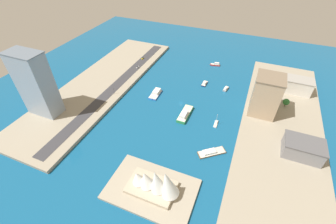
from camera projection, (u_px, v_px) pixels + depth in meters
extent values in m
plane|color=#145684|center=(181.00, 103.00, 236.06)|extent=(440.00, 440.00, 0.00)
cube|color=#9E937F|center=(281.00, 127.00, 206.67)|extent=(70.00, 240.00, 3.05)
cube|color=#9E937F|center=(102.00, 83.00, 263.49)|extent=(70.00, 240.00, 3.05)
cube|color=#A89E89|center=(151.00, 189.00, 158.67)|extent=(61.93, 39.98, 2.00)
cube|color=#38383D|center=(117.00, 85.00, 256.73)|extent=(11.95, 228.00, 0.15)
cube|color=#2D8C4C|center=(185.00, 114.00, 220.32)|extent=(8.81, 26.80, 2.91)
cone|color=#2D8C4C|center=(190.00, 106.00, 230.27)|extent=(2.65, 2.65, 2.62)
cube|color=white|center=(184.00, 114.00, 215.27)|extent=(5.65, 10.70, 3.28)
cube|color=beige|center=(185.00, 113.00, 219.35)|extent=(8.46, 25.73, 0.10)
cube|color=blue|center=(155.00, 94.00, 246.72)|extent=(9.33, 19.58, 1.48)
cone|color=blue|center=(152.00, 100.00, 239.50)|extent=(1.36, 1.36, 1.34)
cube|color=white|center=(157.00, 91.00, 247.65)|extent=(6.53, 10.64, 2.85)
cube|color=beige|center=(155.00, 94.00, 246.21)|extent=(8.95, 18.80, 0.10)
cube|color=#999EA3|center=(226.00, 89.00, 254.50)|extent=(5.26, 10.44, 1.90)
cone|color=#999EA3|center=(227.00, 87.00, 258.08)|extent=(1.97, 1.97, 1.71)
cube|color=white|center=(225.00, 88.00, 252.20)|extent=(3.39, 5.59, 1.77)
cube|color=beige|center=(226.00, 88.00, 253.86)|extent=(5.05, 10.02, 0.10)
cube|color=brown|center=(212.00, 153.00, 184.36)|extent=(22.32, 19.80, 1.38)
cone|color=brown|center=(225.00, 149.00, 186.86)|extent=(1.74, 1.74, 1.24)
cube|color=white|center=(209.00, 152.00, 182.86)|extent=(11.30, 10.45, 1.91)
cube|color=beige|center=(212.00, 152.00, 183.88)|extent=(21.42, 19.01, 0.10)
cube|color=red|center=(215.00, 65.00, 298.09)|extent=(12.59, 6.23, 1.77)
cone|color=red|center=(210.00, 64.00, 299.06)|extent=(1.87, 1.87, 1.60)
cube|color=white|center=(217.00, 63.00, 296.49)|extent=(6.40, 4.12, 2.38)
cube|color=beige|center=(215.00, 64.00, 297.49)|extent=(12.09, 5.98, 0.10)
cube|color=white|center=(216.00, 124.00, 210.96)|extent=(3.03, 9.96, 0.96)
cone|color=white|center=(215.00, 127.00, 207.25)|extent=(0.86, 0.86, 0.86)
cube|color=white|center=(216.00, 122.00, 211.31)|extent=(2.05, 4.14, 0.95)
cube|color=beige|center=(216.00, 123.00, 210.62)|extent=(2.91, 9.57, 0.10)
cylinder|color=silver|center=(217.00, 119.00, 206.52)|extent=(0.24, 0.24, 11.79)
cube|color=#1E284C|center=(205.00, 84.00, 263.50)|extent=(5.36, 12.14, 1.31)
cone|color=#1E284C|center=(206.00, 81.00, 267.91)|extent=(1.23, 1.23, 1.18)
cube|color=white|center=(204.00, 83.00, 261.78)|extent=(3.32, 5.11, 1.96)
cube|color=beige|center=(205.00, 83.00, 263.05)|extent=(5.15, 11.66, 0.10)
cube|color=silver|center=(296.00, 85.00, 242.84)|extent=(30.75, 17.25, 14.77)
cube|color=#9D9992|center=(298.00, 79.00, 237.83)|extent=(31.98, 17.94, 0.80)
cube|color=gray|center=(303.00, 149.00, 176.08)|extent=(28.36, 19.30, 12.67)
cube|color=#59595C|center=(306.00, 143.00, 171.76)|extent=(29.49, 20.07, 0.80)
cube|color=tan|center=(266.00, 96.00, 208.63)|extent=(23.62, 24.28, 38.02)
cube|color=#7C6B55|center=(272.00, 78.00, 196.16)|extent=(24.56, 25.25, 0.80)
cube|color=#8C9EB2|center=(36.00, 85.00, 201.87)|extent=(30.70, 16.92, 60.84)
cube|color=slate|center=(22.00, 53.00, 182.07)|extent=(31.93, 17.60, 0.80)
cylinder|color=black|center=(143.00, 59.00, 304.69)|extent=(0.27, 0.65, 0.64)
cylinder|color=black|center=(141.00, 59.00, 305.17)|extent=(0.27, 0.65, 0.64)
cylinder|color=black|center=(144.00, 58.00, 307.23)|extent=(0.27, 0.65, 0.64)
cylinder|color=black|center=(143.00, 58.00, 307.71)|extent=(0.27, 0.65, 0.64)
cube|color=yellow|center=(143.00, 58.00, 306.00)|extent=(2.12, 5.12, 0.83)
cube|color=#262D38|center=(143.00, 58.00, 305.74)|extent=(1.81, 2.88, 0.53)
cylinder|color=black|center=(138.00, 67.00, 288.86)|extent=(0.28, 0.65, 0.64)
cylinder|color=black|center=(139.00, 67.00, 288.38)|extent=(0.28, 0.65, 0.64)
cylinder|color=black|center=(136.00, 68.00, 286.52)|extent=(0.28, 0.65, 0.64)
cylinder|color=black|center=(137.00, 68.00, 286.03)|extent=(0.28, 0.65, 0.64)
cube|color=white|center=(138.00, 67.00, 287.27)|extent=(1.92, 4.88, 0.76)
cube|color=#262D38|center=(137.00, 67.00, 286.71)|extent=(1.63, 2.75, 0.46)
cylinder|color=black|center=(114.00, 92.00, 242.02)|extent=(0.18, 0.18, 5.50)
cube|color=black|center=(114.00, 89.00, 239.93)|extent=(0.36, 0.36, 1.00)
sphere|color=red|center=(114.00, 89.00, 239.71)|extent=(0.24, 0.24, 0.24)
sphere|color=yellow|center=(114.00, 89.00, 239.93)|extent=(0.24, 0.24, 0.24)
sphere|color=green|center=(114.00, 89.00, 240.16)|extent=(0.24, 0.24, 0.24)
cube|color=#BCAD93|center=(151.00, 187.00, 157.07)|extent=(33.31, 20.96, 3.00)
cone|color=white|center=(168.00, 184.00, 145.81)|extent=(15.82, 12.11, 22.69)
cone|color=white|center=(157.00, 181.00, 149.06)|extent=(12.98, 10.58, 19.18)
cone|color=white|center=(146.00, 179.00, 153.24)|extent=(12.09, 10.25, 13.75)
cone|color=white|center=(138.00, 177.00, 156.24)|extent=(11.08, 9.60, 10.45)
cylinder|color=brown|center=(285.00, 105.00, 226.29)|extent=(0.50, 0.50, 2.82)
sphere|color=#2D7233|center=(286.00, 102.00, 223.72)|extent=(6.47, 6.47, 6.47)
cylinder|color=brown|center=(274.00, 108.00, 222.96)|extent=(0.50, 0.50, 2.66)
sphere|color=#2D7233|center=(275.00, 105.00, 220.37)|extent=(6.76, 6.76, 6.76)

